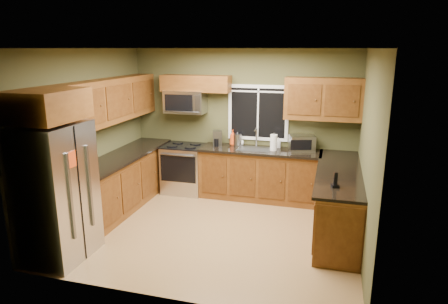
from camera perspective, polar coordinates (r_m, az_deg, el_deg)
The scene contains 29 objects.
floor at distance 6.24m, azimuth -1.33°, elevation -11.04°, with size 4.20×4.20×0.00m, color olive.
ceiling at distance 5.62m, azimuth -1.50°, elevation 14.61°, with size 4.20×4.20×0.00m, color white.
back_wall at distance 7.49m, azimuth 2.62°, elevation 4.21°, with size 4.20×4.20×0.00m, color #444425.
front_wall at distance 4.16m, azimuth -8.66°, elevation -4.50°, with size 4.20×4.20×0.00m, color #444425.
left_wall at distance 6.69m, azimuth -18.90°, elevation 2.18°, with size 3.60×3.60×0.00m, color #444425.
right_wall at distance 5.56m, azimuth 19.76°, elevation -0.32°, with size 3.60×3.60×0.00m, color #444425.
window at distance 7.37m, azimuth 4.89°, elevation 5.61°, with size 1.12×0.03×1.02m.
base_cabinets_left at distance 7.15m, azimuth -14.19°, elevation -4.18°, with size 0.60×2.65×0.90m, color brown.
countertop_left at distance 7.01m, azimuth -14.25°, elevation -0.56°, with size 0.65×2.65×0.04m, color black.
base_cabinets_back at distance 7.34m, azimuth 5.17°, elevation -3.30°, with size 2.17×0.60×0.90m, color brown.
countertop_back at distance 7.19m, azimuth 5.22°, elevation 0.21°, with size 2.17×0.65×0.04m, color black.
base_cabinets_peninsula at distance 6.33m, azimuth 16.03°, elevation -6.79°, with size 0.60×2.52×0.90m.
countertop_peninsula at distance 6.19m, azimuth 16.11°, elevation -2.69°, with size 0.65×2.50×0.04m, color black.
upper_cabinets_left at distance 6.91m, azimuth -15.90°, elevation 7.08°, with size 0.33×2.65×0.72m, color brown.
upper_cabinets_back_left at distance 7.47m, azimuth -4.07°, elevation 9.74°, with size 1.30×0.33×0.30m, color brown.
upper_cabinets_back_right at distance 7.06m, azimuth 13.99°, elevation 7.36°, with size 1.30×0.33×0.72m, color brown.
upper_cabinet_over_fridge at distance 5.34m, azimuth -24.08°, elevation 6.14°, with size 0.72×0.90×0.38m, color brown.
refrigerator at distance 5.60m, azimuth -22.88°, elevation -5.35°, with size 0.74×0.90×1.80m.
range at distance 7.69m, azimuth -5.67°, elevation -2.32°, with size 0.76×0.69×0.94m.
microwave at distance 7.55m, azimuth -5.54°, elevation 7.16°, with size 0.76×0.41×0.42m.
sink at distance 7.22m, azimuth 4.35°, elevation 0.56°, with size 0.60×0.42×0.36m.
toaster_oven at distance 7.20m, azimuth 11.07°, elevation 1.28°, with size 0.50×0.44×0.27m.
coffee_maker at distance 7.42m, azimuth -0.96°, elevation 1.93°, with size 0.22×0.26×0.28m.
kettle at distance 7.41m, azimuth 1.95°, elevation 1.86°, with size 0.19×0.19×0.27m.
paper_towel_roll at distance 7.11m, azimuth 7.10°, elevation 1.35°, with size 0.13×0.13×0.32m.
soap_bottle_a at distance 7.45m, azimuth 1.24°, elevation 2.08°, with size 0.11×0.11×0.29m, color #DF4515.
soap_bottle_b at distance 7.33m, azimuth 7.75°, elevation 1.33°, with size 0.08×0.08×0.18m, color white.
soap_bottle_c at distance 7.46m, azimuth 2.41°, elevation 1.55°, with size 0.12×0.12×0.15m, color white.
cordless_phone at distance 5.41m, azimuth 15.61°, elevation -4.25°, with size 0.12×0.12×0.20m.
Camera 1 is at (1.64, -5.38, 2.70)m, focal length 32.00 mm.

